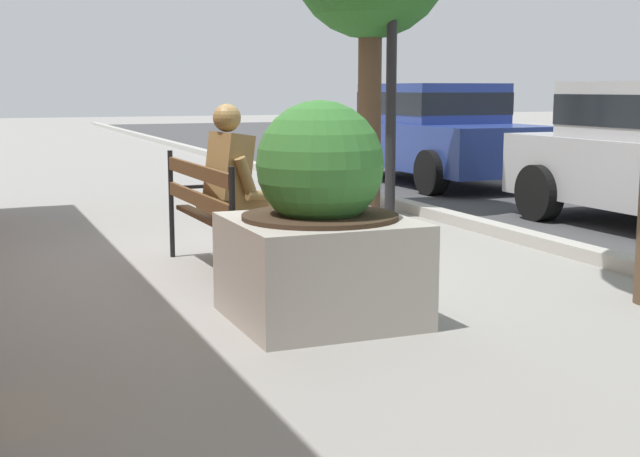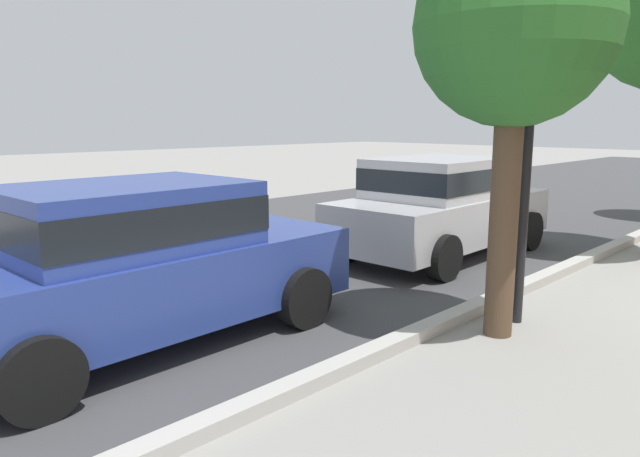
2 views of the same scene
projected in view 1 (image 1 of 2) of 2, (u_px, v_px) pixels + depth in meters
ground_plane at (241, 268)px, 7.35m from camera, size 80.00×80.00×0.00m
curb_stone at (531, 239)px, 8.42m from camera, size 60.00×0.20×0.12m
park_bench at (218, 208)px, 7.00m from camera, size 1.81×0.58×0.95m
bronze_statue_seated at (246, 192)px, 7.00m from camera, size 0.60×0.86×1.37m
concrete_planter at (320, 228)px, 5.61m from camera, size 1.12×1.12×1.42m
parked_car_blue at (434, 130)px, 13.77m from camera, size 4.13×1.98×1.56m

